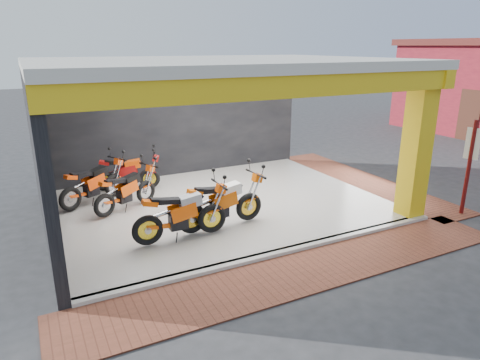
% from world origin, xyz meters
% --- Properties ---
extents(ground, '(80.00, 80.00, 0.00)m').
position_xyz_m(ground, '(0.00, 0.00, 0.00)').
color(ground, '#2D2D30').
rests_on(ground, ground).
extents(showroom_floor, '(8.00, 6.00, 0.10)m').
position_xyz_m(showroom_floor, '(0.00, 2.00, 0.05)').
color(showroom_floor, silver).
rests_on(showroom_floor, ground).
extents(showroom_ceiling, '(8.40, 6.40, 0.20)m').
position_xyz_m(showroom_ceiling, '(0.00, 2.00, 3.60)').
color(showroom_ceiling, beige).
rests_on(showroom_ceiling, corner_column).
extents(back_wall, '(8.20, 0.20, 3.50)m').
position_xyz_m(back_wall, '(0.00, 5.10, 1.75)').
color(back_wall, black).
rests_on(back_wall, ground).
extents(left_wall, '(0.20, 6.20, 3.50)m').
position_xyz_m(left_wall, '(-4.10, 2.00, 1.75)').
color(left_wall, black).
rests_on(left_wall, ground).
extents(corner_column, '(0.50, 0.50, 3.50)m').
position_xyz_m(corner_column, '(3.75, -0.75, 1.75)').
color(corner_column, gold).
rests_on(corner_column, ground).
extents(header_beam_front, '(8.40, 0.30, 0.40)m').
position_xyz_m(header_beam_front, '(0.00, -1.00, 3.30)').
color(header_beam_front, gold).
rests_on(header_beam_front, corner_column).
extents(header_beam_right, '(0.30, 6.40, 0.40)m').
position_xyz_m(header_beam_right, '(4.00, 2.00, 3.30)').
color(header_beam_right, gold).
rests_on(header_beam_right, corner_column).
extents(floor_kerb, '(8.00, 0.20, 0.10)m').
position_xyz_m(floor_kerb, '(0.00, -1.02, 0.05)').
color(floor_kerb, silver).
rests_on(floor_kerb, ground).
extents(paver_front, '(9.00, 1.40, 0.03)m').
position_xyz_m(paver_front, '(0.00, -1.80, 0.01)').
color(paver_front, brown).
rests_on(paver_front, ground).
extents(paver_right, '(1.40, 7.00, 0.03)m').
position_xyz_m(paver_right, '(4.80, 2.00, 0.01)').
color(paver_right, brown).
rests_on(paver_right, ground).
extents(signpost, '(0.11, 0.32, 2.35)m').
position_xyz_m(signpost, '(5.08, -1.21, 1.28)').
color(signpost, '#570D0D').
rests_on(signpost, ground).
extents(moto_hero, '(2.24, 0.95, 1.34)m').
position_xyz_m(moto_hero, '(0.07, 0.59, 0.77)').
color(moto_hero, '#DB5709').
rests_on(moto_hero, showroom_floor).
extents(moto_row_a, '(2.17, 0.84, 1.32)m').
position_xyz_m(moto_row_a, '(-0.96, 0.34, 0.76)').
color(moto_row_a, '#FF580A').
rests_on(moto_row_a, showroom_floor).
extents(moto_row_b, '(2.05, 1.48, 1.18)m').
position_xyz_m(moto_row_b, '(-1.73, 2.84, 0.69)').
color(moto_row_b, '#EB4B09').
rests_on(moto_row_b, showroom_floor).
extents(moto_row_c, '(2.07, 1.28, 1.19)m').
position_xyz_m(moto_row_c, '(-1.34, 3.90, 0.69)').
color(moto_row_c, '#AE1412').
rests_on(moto_row_c, showroom_floor).
extents(moto_row_d, '(2.15, 1.61, 1.24)m').
position_xyz_m(moto_row_d, '(-2.36, 3.69, 0.72)').
color(moto_row_d, '#FF470A').
rests_on(moto_row_d, showroom_floor).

